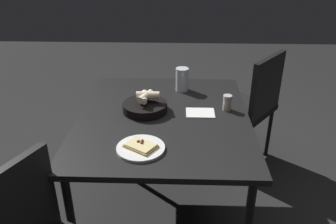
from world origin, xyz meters
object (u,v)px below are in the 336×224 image
(dining_table, at_px, (163,125))
(bread_basket, at_px, (145,105))
(pizza_plate, at_px, (141,148))
(chair_far, at_px, (249,102))
(beer_glass, at_px, (182,81))
(pepper_shaker, at_px, (227,103))

(dining_table, height_order, bread_basket, bread_basket)
(pizza_plate, xyz_separation_m, chair_far, (0.70, 0.98, -0.22))
(pizza_plate, bearing_deg, dining_table, 75.29)
(bread_basket, bearing_deg, beer_glass, 55.87)
(bread_basket, bearing_deg, dining_table, -27.41)
(beer_glass, height_order, pepper_shaker, beer_glass)
(dining_table, height_order, pizza_plate, pizza_plate)
(pizza_plate, xyz_separation_m, pepper_shaker, (0.45, 0.43, 0.03))
(pizza_plate, bearing_deg, bread_basket, 92.00)
(beer_glass, xyz_separation_m, chair_far, (0.51, 0.28, -0.28))
(pizza_plate, relative_size, pepper_shaker, 2.52)
(beer_glass, bearing_deg, bread_basket, -124.13)
(pizza_plate, height_order, chair_far, chair_far)
(bread_basket, height_order, beer_glass, beer_glass)
(bread_basket, distance_m, chair_far, 0.95)
(bread_basket, xyz_separation_m, beer_glass, (0.21, 0.31, 0.03))
(beer_glass, relative_size, chair_far, 0.17)
(bread_basket, distance_m, beer_glass, 0.37)
(beer_glass, xyz_separation_m, pepper_shaker, (0.26, -0.27, -0.03))
(pizza_plate, distance_m, pepper_shaker, 0.62)
(chair_far, bearing_deg, dining_table, -133.75)
(dining_table, bearing_deg, chair_far, 46.25)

